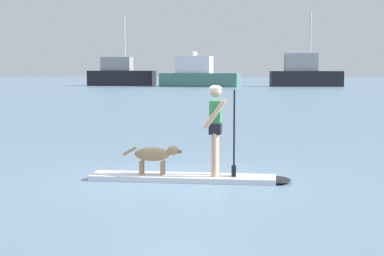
# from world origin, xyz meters

# --- Properties ---
(ground_plane) EXTENTS (400.00, 400.00, 0.00)m
(ground_plane) POSITION_xyz_m (0.00, 0.00, 0.00)
(ground_plane) COLOR slate
(paddleboard) EXTENTS (3.80, 0.84, 0.10)m
(paddleboard) POSITION_xyz_m (0.23, 0.01, 0.05)
(paddleboard) COLOR silver
(paddleboard) RESTS_ON ground_plane
(person_paddler) EXTENTS (0.61, 0.49, 1.70)m
(person_paddler) POSITION_xyz_m (0.63, 0.03, 1.08)
(person_paddler) COLOR tan
(person_paddler) RESTS_ON paddleboard
(dog) EXTENTS (1.15, 0.25, 0.56)m
(dog) POSITION_xyz_m (-0.53, -0.02, 0.47)
(dog) COLOR #997A51
(dog) RESTS_ON paddleboard
(moored_boat_outer) EXTENTS (9.42, 2.90, 9.62)m
(moored_boat_outer) POSITION_xyz_m (-22.78, 70.67, 1.55)
(moored_boat_outer) COLOR black
(moored_boat_outer) RESTS_ON ground_plane
(moored_boat_far_starboard) EXTENTS (10.67, 3.89, 4.63)m
(moored_boat_far_starboard) POSITION_xyz_m (-11.11, 67.27, 1.49)
(moored_boat_far_starboard) COLOR #3F7266
(moored_boat_far_starboard) RESTS_ON ground_plane
(moored_boat_far_port) EXTENTS (9.84, 4.22, 9.86)m
(moored_boat_far_port) POSITION_xyz_m (2.75, 71.01, 1.67)
(moored_boat_far_port) COLOR black
(moored_boat_far_port) RESTS_ON ground_plane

